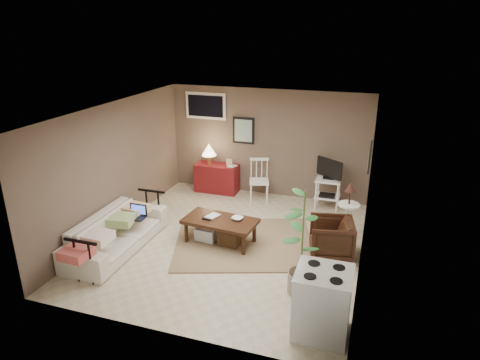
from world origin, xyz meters
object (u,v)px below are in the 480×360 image
(red_console, at_px, (216,175))
(spindle_chair, at_px, (259,181))
(tv_stand, at_px, (328,183))
(coffee_table, at_px, (220,229))
(sofa, at_px, (116,227))
(side_table, at_px, (349,203))
(armchair, at_px, (331,236))
(potted_plant, at_px, (303,239))
(stove, at_px, (322,303))

(red_console, xyz_separation_m, spindle_chair, (1.08, -0.16, 0.04))
(spindle_chair, bearing_deg, tv_stand, 0.26)
(coffee_table, relative_size, spindle_chair, 1.46)
(sofa, height_order, side_table, side_table)
(spindle_chair, distance_m, armchair, 2.69)
(spindle_chair, bearing_deg, sofa, -120.81)
(potted_plant, bearing_deg, red_console, 127.88)
(tv_stand, xyz_separation_m, side_table, (0.52, -1.17, 0.08))
(side_table, distance_m, potted_plant, 2.10)
(side_table, bearing_deg, sofa, -154.99)
(tv_stand, relative_size, armchair, 1.51)
(sofa, relative_size, spindle_chair, 2.34)
(spindle_chair, bearing_deg, red_console, 171.54)
(sofa, bearing_deg, coffee_table, -64.75)
(red_console, distance_m, stove, 5.11)
(side_table, bearing_deg, armchair, -103.69)
(stove, bearing_deg, red_console, 126.18)
(side_table, xyz_separation_m, armchair, (-0.20, -0.82, -0.30))
(coffee_table, distance_m, tv_stand, 2.71)
(potted_plant, xyz_separation_m, stove, (0.41, -0.78, -0.43))
(sofa, bearing_deg, side_table, -64.99)
(coffee_table, relative_size, side_table, 1.26)
(coffee_table, xyz_separation_m, potted_plant, (1.65, -1.04, 0.60))
(spindle_chair, bearing_deg, side_table, -29.93)
(armchair, bearing_deg, coffee_table, -96.20)
(spindle_chair, height_order, stove, spindle_chair)
(spindle_chair, xyz_separation_m, tv_stand, (1.50, 0.01, 0.14))
(sofa, height_order, tv_stand, tv_stand)
(tv_stand, xyz_separation_m, potted_plant, (0.03, -3.20, 0.30))
(sofa, relative_size, stove, 2.38)
(red_console, height_order, armchair, red_console)
(red_console, bearing_deg, tv_stand, -3.40)
(red_console, distance_m, armchair, 3.60)
(red_console, relative_size, tv_stand, 1.05)
(sofa, relative_size, side_table, 2.03)
(coffee_table, distance_m, side_table, 2.38)
(stove, bearing_deg, potted_plant, 117.92)
(tv_stand, relative_size, potted_plant, 0.66)
(spindle_chair, relative_size, side_table, 0.87)
(side_table, xyz_separation_m, stove, (-0.08, -2.81, -0.21))
(coffee_table, height_order, armchair, armchair)
(potted_plant, bearing_deg, armchair, 76.63)
(red_console, height_order, potted_plant, potted_plant)
(red_console, bearing_deg, side_table, -23.13)
(tv_stand, distance_m, side_table, 1.28)
(side_table, bearing_deg, spindle_chair, 150.07)
(red_console, distance_m, side_table, 3.37)
(sofa, height_order, red_console, red_console)
(armchair, bearing_deg, side_table, 155.07)
(coffee_table, xyz_separation_m, red_console, (-0.96, 2.31, 0.12))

